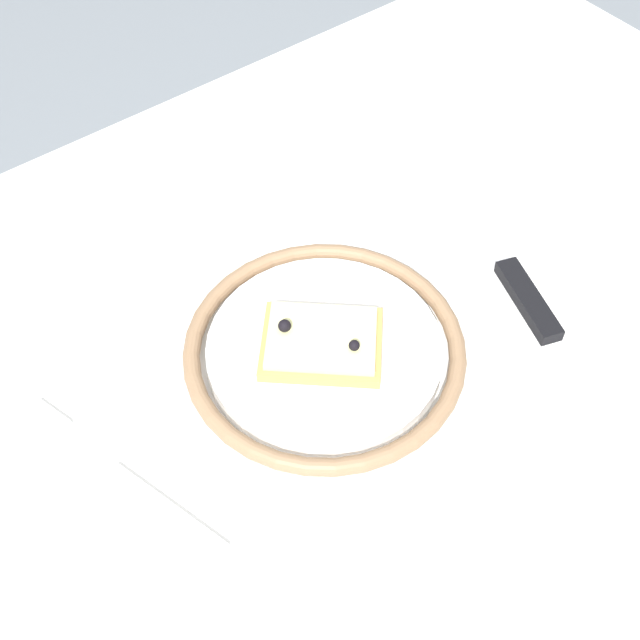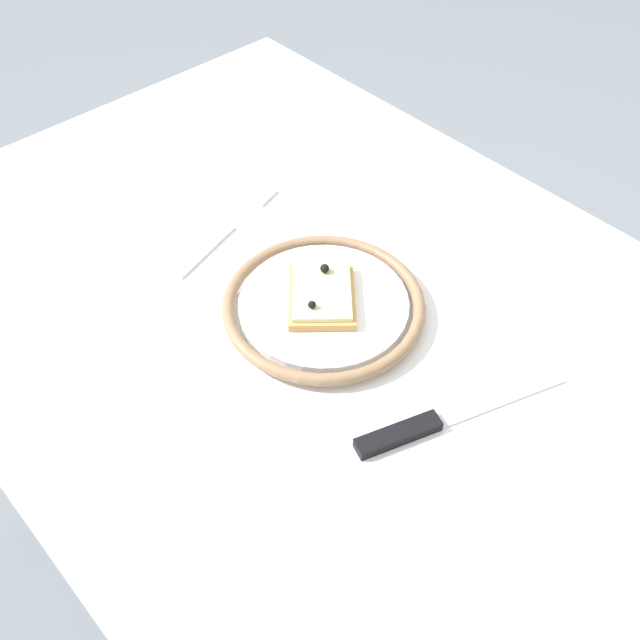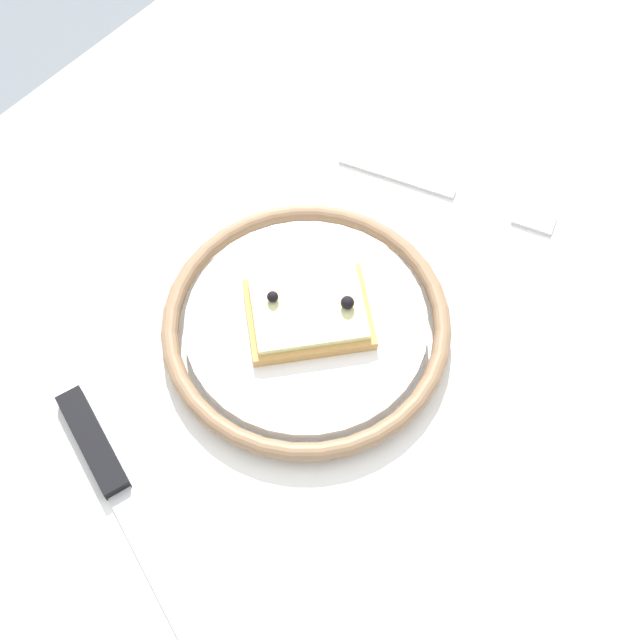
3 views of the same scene
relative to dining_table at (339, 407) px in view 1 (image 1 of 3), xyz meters
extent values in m
cube|color=white|center=(0.00, 0.00, 0.07)|extent=(1.15, 0.75, 0.04)
cylinder|color=#4C4742|center=(0.51, 0.32, -0.31)|extent=(0.05, 0.05, 0.73)
cylinder|color=white|center=(-0.02, 0.00, 0.10)|extent=(0.19, 0.19, 0.02)
torus|color=#8C6B4C|center=(-0.02, 0.00, 0.10)|extent=(0.23, 0.23, 0.01)
cube|color=tan|center=(-0.02, 0.00, 0.11)|extent=(0.12, 0.12, 0.01)
cube|color=beige|center=(-0.02, 0.00, 0.12)|extent=(0.11, 0.11, 0.01)
sphere|color=black|center=(-0.01, -0.03, 0.13)|extent=(0.01, 0.01, 0.01)
sphere|color=black|center=(-0.04, 0.02, 0.13)|extent=(0.01, 0.01, 0.01)
cube|color=silver|center=(0.20, 0.05, 0.09)|extent=(0.07, 0.15, 0.00)
cube|color=black|center=(0.16, -0.06, 0.10)|extent=(0.05, 0.09, 0.01)
cube|color=silver|center=(-0.19, -0.04, 0.09)|extent=(0.04, 0.11, 0.00)
cube|color=silver|center=(-0.23, 0.08, 0.09)|extent=(0.03, 0.04, 0.00)
camera|label=1|loc=(-0.27, -0.32, 0.65)|focal=46.99mm
camera|label=2|loc=(0.41, -0.40, 0.71)|focal=41.67mm
camera|label=3|loc=(0.22, 0.20, 0.66)|focal=44.68mm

